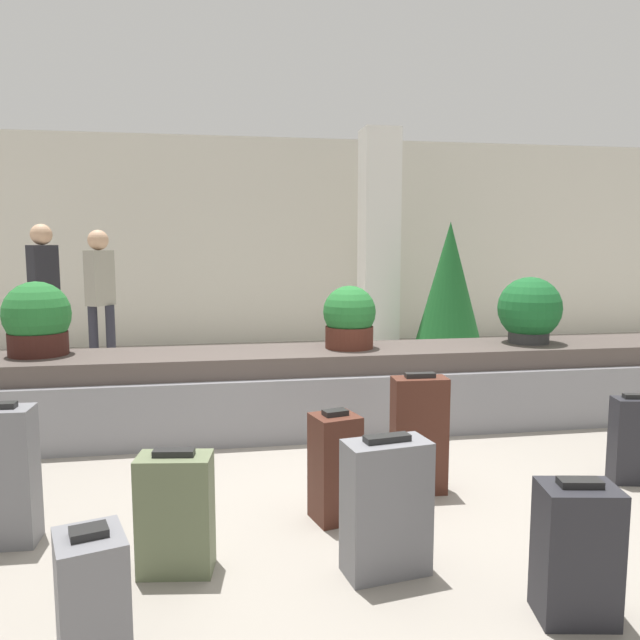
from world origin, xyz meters
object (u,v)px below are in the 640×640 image
potted_plant_0 (349,318)px  pillar (379,241)px  suitcase_0 (386,507)px  potted_plant_2 (37,320)px  suitcase_1 (335,467)px  suitcase_6 (632,440)px  suitcase_4 (1,476)px  decorated_tree (449,284)px  suitcase_5 (176,513)px  potted_plant_1 (530,311)px  suitcase_2 (576,552)px  traveler_0 (100,288)px  suitcase_7 (419,435)px  suitcase_3 (92,601)px  traveler_1 (44,283)px

potted_plant_0 → pillar: bearing=71.3°
suitcase_0 → potted_plant_2: potted_plant_2 is taller
suitcase_1 → suitcase_6: (2.03, 0.22, -0.02)m
suitcase_4 → decorated_tree: bearing=49.9°
suitcase_5 → potted_plant_1: potted_plant_1 is taller
pillar → suitcase_2: bearing=-98.0°
pillar → traveler_0: bearing=-163.6°
suitcase_0 → suitcase_4: 1.99m
suitcase_6 → traveler_0: traveler_0 is taller
suitcase_5 → suitcase_7: 1.63m
traveler_0 → decorated_tree: (4.53, 0.31, -0.02)m
suitcase_3 → suitcase_4: bearing=103.4°
traveler_0 → suitcase_6: bearing=-99.7°
suitcase_1 → suitcase_2: (0.81, -1.10, -0.02)m
suitcase_2 → potted_plant_1: potted_plant_1 is taller
traveler_1 → potted_plant_0: bearing=92.0°
suitcase_3 → potted_plant_0: 3.40m
suitcase_1 → decorated_tree: decorated_tree is taller
decorated_tree → suitcase_6: bearing=-96.3°
pillar → traveler_0: 3.93m
potted_plant_2 → pillar: bearing=43.6°
suitcase_4 → decorated_tree: size_ratio=0.41×
suitcase_0 → suitcase_3: size_ratio=1.24×
suitcase_1 → traveler_0: bearing=99.8°
suitcase_0 → suitcase_6: size_ratio=1.14×
suitcase_0 → suitcase_1: size_ratio=1.06×
suitcase_2 → potted_plant_2: size_ratio=1.02×
suitcase_3 → traveler_1: size_ratio=0.30×
potted_plant_0 → decorated_tree: bearing=55.0°
pillar → potted_plant_0: 3.98m
suitcase_0 → suitcase_5: size_ratio=1.12×
potted_plant_0 → traveler_1: size_ratio=0.30×
suitcase_4 → traveler_0: traveler_0 is taller
suitcase_0 → suitcase_5: suitcase_0 is taller
suitcase_7 → potted_plant_2: bearing=151.2°
suitcase_2 → suitcase_3: (-1.94, 0.02, -0.03)m
suitcase_4 → suitcase_6: suitcase_4 is taller
potted_plant_2 → suitcase_4: bearing=-81.4°
pillar → potted_plant_0: pillar is taller
suitcase_5 → decorated_tree: size_ratio=0.32×
suitcase_1 → potted_plant_1: size_ratio=1.08×
suitcase_6 → decorated_tree: size_ratio=0.32×
suitcase_2 → traveler_0: (-2.80, 5.54, 0.75)m
suitcase_3 → suitcase_5: size_ratio=0.90×
suitcase_3 → potted_plant_2: (-0.93, 3.01, 0.70)m
suitcase_0 → potted_plant_1: 3.23m
suitcase_1 → potted_plant_2: 2.89m
potted_plant_2 → traveler_1: size_ratio=0.33×
suitcase_5 → potted_plant_0: size_ratio=1.13×
suitcase_2 → traveler_1: bearing=131.6°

